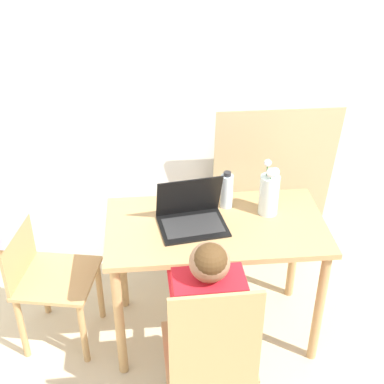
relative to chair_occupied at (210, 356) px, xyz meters
name	(u,v)px	position (x,y,z in m)	size (l,w,h in m)	color
wall_back	(189,85)	(0.02, 1.31, 0.77)	(6.40, 0.05, 2.50)	white
dining_table	(216,242)	(0.10, 0.62, 0.16)	(1.13, 0.61, 0.75)	tan
chair_occupied	(210,356)	(0.00, 0.00, 0.00)	(0.41, 0.41, 0.94)	tan
chair_spare	(29,246)	(-0.87, 0.68, 0.16)	(0.50, 0.47, 0.95)	tan
person_seated	(207,309)	(0.00, 0.13, 0.17)	(0.32, 0.43, 1.04)	red
laptop	(191,214)	(-0.03, 0.64, 0.33)	(0.37, 0.31, 0.25)	black
flower_vase	(269,192)	(0.39, 0.70, 0.40)	(0.10, 0.10, 0.31)	silver
water_bottle	(227,190)	(0.18, 0.79, 0.37)	(0.07, 0.07, 0.21)	silver
cardboard_panel	(271,191)	(0.52, 1.17, 0.11)	(0.73, 0.18, 1.18)	tan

